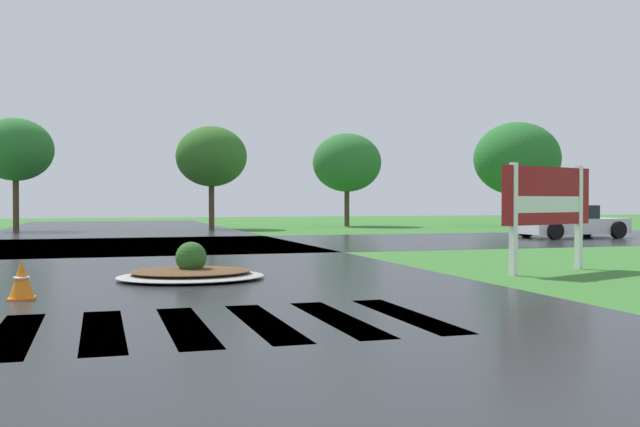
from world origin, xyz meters
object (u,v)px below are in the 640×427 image
traffic_cone (22,280)px  median_island (191,272)px  car_white_sedan (570,222)px  estate_billboard (548,201)px

traffic_cone → median_island: bearing=36.4°
median_island → car_white_sedan: car_white_sedan is taller
car_white_sedan → estate_billboard: bearing=-129.8°
median_island → traffic_cone: size_ratio=4.64×
estate_billboard → traffic_cone: (-9.60, -1.27, -1.15)m
estate_billboard → median_island: 7.10m
estate_billboard → traffic_cone: size_ratio=4.64×
median_island → traffic_cone: median_island is taller
car_white_sedan → traffic_cone: car_white_sedan is taller
median_island → car_white_sedan: size_ratio=0.62×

